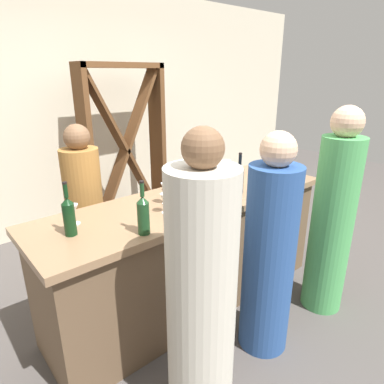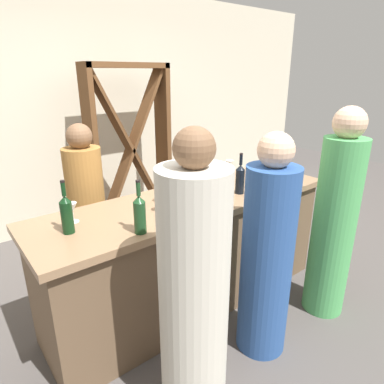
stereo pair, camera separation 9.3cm
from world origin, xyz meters
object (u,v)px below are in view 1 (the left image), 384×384
object	(u,v)px
wine_rack	(125,150)
wine_glass_near_left	(166,199)
person_server_behind	(86,218)
wine_bottle_second_right_near_black	(239,178)
wine_bottle_leftmost_dark_green	(69,215)
person_center_guest	(201,298)
wine_glass_far_center	(73,211)
person_right_guest	(332,220)
wine_glass_near_right	(219,174)
wine_bottle_second_left_olive_green	(143,214)
wine_glass_near_center	(180,193)
wine_glass_far_right	(227,165)
wine_glass_far_left	(166,190)
person_left_guest	(269,255)
wine_bottle_center_olive_green	(203,174)

from	to	relation	value
wine_rack	wine_glass_near_left	world-z (taller)	wine_rack
person_server_behind	wine_bottle_second_right_near_black	bearing A→B (deg)	42.22
wine_bottle_leftmost_dark_green	person_center_guest	distance (m)	0.90
wine_glass_far_center	person_center_guest	bearing A→B (deg)	-73.27
wine_glass_near_left	person_right_guest	size ratio (longest dim) A/B	0.09
wine_glass_near_left	person_right_guest	distance (m)	1.31
wine_glass_near_right	wine_glass_near_left	bearing A→B (deg)	-168.18
wine_bottle_second_left_olive_green	person_right_guest	size ratio (longest dim) A/B	0.20
wine_glass_near_center	wine_glass_far_right	distance (m)	0.85
wine_glass_near_center	person_server_behind	world-z (taller)	person_server_behind
person_center_guest	person_server_behind	bearing A→B (deg)	-19.10
wine_rack	wine_glass_far_left	bearing A→B (deg)	-110.02
wine_glass_far_right	person_center_guest	world-z (taller)	person_center_guest
wine_bottle_second_left_olive_green	wine_glass_near_right	size ratio (longest dim) A/B	1.90
wine_glass_far_left	wine_rack	bearing A→B (deg)	69.98
wine_bottle_leftmost_dark_green	wine_glass_near_right	xyz separation A→B (m)	(1.26, 0.03, -0.00)
wine_glass_near_right	wine_glass_far_right	xyz separation A→B (m)	(0.30, 0.20, -0.01)
wine_bottle_second_left_olive_green	person_center_guest	xyz separation A→B (m)	(0.01, -0.50, -0.30)
wine_bottle_second_right_near_black	person_center_guest	distance (m)	1.18
wine_glass_near_right	wine_glass_far_left	xyz separation A→B (m)	(-0.53, 0.00, -0.01)
wine_bottle_second_right_near_black	person_server_behind	size ratio (longest dim) A/B	0.22
wine_rack	wine_bottle_second_right_near_black	xyz separation A→B (m)	(-0.00, -1.80, 0.08)
wine_glass_near_left	person_center_guest	size ratio (longest dim) A/B	0.09
wine_glass_far_left	person_right_guest	size ratio (longest dim) A/B	0.10
wine_rack	person_left_guest	distance (m)	2.37
wine_glass_near_right	wine_bottle_second_left_olive_green	bearing A→B (deg)	-161.84
wine_glass_near_right	wine_glass_far_center	bearing A→B (deg)	175.15
person_left_guest	wine_glass_far_right	bearing A→B (deg)	-24.46
wine_glass_near_center	wine_glass_far_left	distance (m)	0.12
wine_bottle_second_left_olive_green	wine_glass_far_right	distance (m)	1.32
wine_bottle_center_olive_green	person_right_guest	distance (m)	1.08
wine_glass_far_left	wine_glass_far_center	bearing A→B (deg)	171.40
wine_glass_near_center	person_left_guest	world-z (taller)	person_left_guest
wine_bottle_second_left_olive_green	person_right_guest	xyz separation A→B (m)	(1.39, -0.47, -0.29)
wine_bottle_second_right_near_black	wine_glass_far_left	distance (m)	0.61
wine_bottle_second_right_near_black	wine_glass_near_right	xyz separation A→B (m)	(-0.05, 0.18, -0.00)
wine_glass_near_left	wine_glass_far_right	distance (m)	1.00
wine_glass_near_right	wine_glass_far_center	xyz separation A→B (m)	(-1.18, 0.10, -0.03)
person_right_guest	person_left_guest	bearing A→B (deg)	106.34
wine_rack	person_right_guest	bearing A→B (deg)	-80.03
wine_bottle_second_left_olive_green	wine_bottle_second_right_near_black	size ratio (longest dim) A/B	1.02
wine_rack	wine_bottle_second_right_near_black	distance (m)	1.80
wine_glass_far_right	wine_glass_far_left	bearing A→B (deg)	-166.90
wine_glass_near_center	wine_bottle_second_left_olive_green	bearing A→B (deg)	-155.77
wine_glass_far_center	wine_glass_near_right	bearing A→B (deg)	-4.85
wine_bottle_leftmost_dark_green	wine_glass_near_left	world-z (taller)	wine_bottle_leftmost_dark_green
wine_rack	person_left_guest	xyz separation A→B (m)	(-0.29, -2.34, -0.26)
wine_rack	person_server_behind	distance (m)	1.35
wine_bottle_second_left_olive_green	person_left_guest	distance (m)	0.87
wine_bottle_second_left_olive_green	wine_glass_near_right	world-z (taller)	wine_bottle_second_left_olive_green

